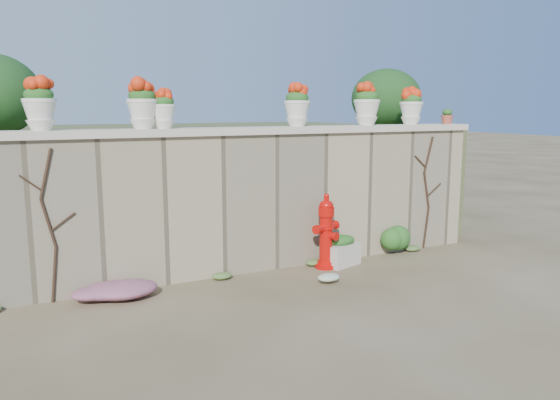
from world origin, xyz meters
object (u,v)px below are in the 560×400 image
fire_hydrant (326,231)px  urn_pot_0 (39,105)px  planter_box (341,251)px  terracotta_pot (447,117)px

fire_hydrant → urn_pot_0: size_ratio=1.81×
planter_box → terracotta_pot: bearing=-7.2°
urn_pot_0 → terracotta_pot: (6.48, -0.00, -0.19)m
urn_pot_0 → fire_hydrant: bearing=-7.0°
fire_hydrant → planter_box: size_ratio=1.75×
fire_hydrant → terracotta_pot: size_ratio=4.50×
planter_box → urn_pot_0: 4.63m
fire_hydrant → urn_pot_0: bearing=152.2°
fire_hydrant → urn_pot_0: urn_pot_0 is taller
urn_pot_0 → planter_box: bearing=-6.3°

